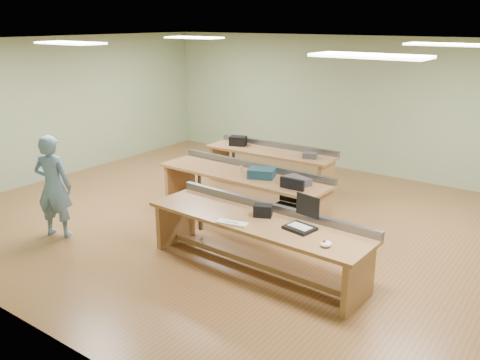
# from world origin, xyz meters

# --- Properties ---
(floor) EXTENTS (10.00, 10.00, 0.00)m
(floor) POSITION_xyz_m (0.00, 0.00, 0.00)
(floor) COLOR brown
(floor) RESTS_ON ground
(ceiling) EXTENTS (10.00, 10.00, 0.00)m
(ceiling) POSITION_xyz_m (0.00, 0.00, 3.00)
(ceiling) COLOR silver
(ceiling) RESTS_ON wall_back
(wall_back) EXTENTS (10.00, 0.04, 3.00)m
(wall_back) POSITION_xyz_m (0.00, 4.00, 1.50)
(wall_back) COLOR gray
(wall_back) RESTS_ON floor
(wall_front) EXTENTS (10.00, 0.04, 3.00)m
(wall_front) POSITION_xyz_m (0.00, -4.00, 1.50)
(wall_front) COLOR gray
(wall_front) RESTS_ON floor
(wall_left) EXTENTS (0.04, 8.00, 3.00)m
(wall_left) POSITION_xyz_m (-5.00, 0.00, 1.50)
(wall_left) COLOR gray
(wall_left) RESTS_ON floor
(fluor_panels) EXTENTS (6.20, 3.50, 0.03)m
(fluor_panels) POSITION_xyz_m (0.00, 0.00, 2.97)
(fluor_panels) COLOR white
(fluor_panels) RESTS_ON ceiling
(workbench_front) EXTENTS (3.30, 0.99, 0.86)m
(workbench_front) POSITION_xyz_m (1.01, -1.34, 0.57)
(workbench_front) COLOR #A37644
(workbench_front) RESTS_ON floor
(workbench_mid) EXTENTS (3.27, 0.96, 0.86)m
(workbench_mid) POSITION_xyz_m (-0.38, 0.29, 0.56)
(workbench_mid) COLOR #A37644
(workbench_mid) RESTS_ON floor
(workbench_back) EXTENTS (2.78, 0.83, 0.86)m
(workbench_back) POSITION_xyz_m (-0.85, 1.91, 0.55)
(workbench_back) COLOR #A37644
(workbench_back) RESTS_ON floor
(person) EXTENTS (0.71, 0.60, 1.66)m
(person) POSITION_xyz_m (-2.24, -2.26, 0.83)
(person) COLOR #6485A3
(person) RESTS_ON floor
(laptop_base) EXTENTS (0.41, 0.36, 0.04)m
(laptop_base) POSITION_xyz_m (1.66, -1.34, 0.77)
(laptop_base) COLOR black
(laptop_base) RESTS_ON workbench_front
(laptop_screen) EXTENTS (0.36, 0.08, 0.29)m
(laptop_screen) POSITION_xyz_m (1.69, -1.19, 1.04)
(laptop_screen) COLOR black
(laptop_screen) RESTS_ON laptop_base
(keyboard) EXTENTS (0.44, 0.23, 0.02)m
(keyboard) POSITION_xyz_m (0.84, -1.69, 0.76)
(keyboard) COLOR white
(keyboard) RESTS_ON workbench_front
(trackball_mouse) EXTENTS (0.16, 0.18, 0.07)m
(trackball_mouse) POSITION_xyz_m (2.17, -1.60, 0.78)
(trackball_mouse) COLOR white
(trackball_mouse) RESTS_ON workbench_front
(camera_bag) EXTENTS (0.29, 0.24, 0.17)m
(camera_bag) POSITION_xyz_m (1.02, -1.23, 0.83)
(camera_bag) COLOR black
(camera_bag) RESTS_ON workbench_front
(task_chair) EXTENTS (0.51, 0.51, 0.93)m
(task_chair) POSITION_xyz_m (0.76, -0.15, 0.34)
(task_chair) COLOR black
(task_chair) RESTS_ON floor
(parts_bin_teal) EXTENTS (0.53, 0.46, 0.15)m
(parts_bin_teal) POSITION_xyz_m (0.02, 0.26, 0.83)
(parts_bin_teal) COLOR #143343
(parts_bin_teal) RESTS_ON workbench_mid
(parts_bin_grey) EXTENTS (0.50, 0.39, 0.12)m
(parts_bin_grey) POSITION_xyz_m (0.70, 0.27, 0.81)
(parts_bin_grey) COLOR #333335
(parts_bin_grey) RESTS_ON workbench_mid
(mug) EXTENTS (0.15, 0.15, 0.10)m
(mug) POSITION_xyz_m (-0.11, 0.21, 0.80)
(mug) COLOR #333335
(mug) RESTS_ON workbench_mid
(drinks_can) EXTENTS (0.06, 0.06, 0.11)m
(drinks_can) POSITION_xyz_m (-0.46, 0.33, 0.80)
(drinks_can) COLOR silver
(drinks_can) RESTS_ON workbench_mid
(storage_box_back) EXTENTS (0.41, 0.35, 0.20)m
(storage_box_back) POSITION_xyz_m (-1.66, 1.88, 0.85)
(storage_box_back) COLOR black
(storage_box_back) RESTS_ON workbench_back
(tray_back) EXTENTS (0.31, 0.27, 0.11)m
(tray_back) POSITION_xyz_m (0.08, 1.86, 0.80)
(tray_back) COLOR #333335
(tray_back) RESTS_ON workbench_back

